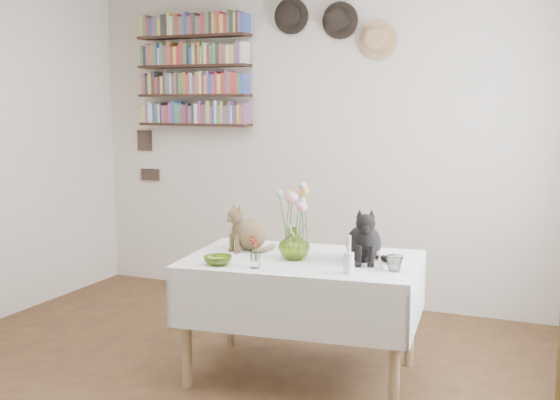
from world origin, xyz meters
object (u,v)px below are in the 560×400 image
at_px(flower_vase, 294,243).
at_px(bookshelf_unit, 194,71).
at_px(tabby_cat, 251,226).
at_px(dining_table, 303,288).
at_px(black_cat, 364,234).

height_order(flower_vase, bookshelf_unit, bookshelf_unit).
bearing_deg(bookshelf_unit, flower_vase, -45.10).
bearing_deg(tabby_cat, dining_table, 18.88).
distance_m(tabby_cat, bookshelf_unit, 2.07).
bearing_deg(black_cat, flower_vase, 173.76).
relative_size(flower_vase, bookshelf_unit, 0.18).
bearing_deg(dining_table, bookshelf_unit, 136.35).
relative_size(dining_table, flower_vase, 7.64).
bearing_deg(bookshelf_unit, dining_table, -43.65).
xyz_separation_m(black_cat, bookshelf_unit, (-1.89, 1.42, 0.98)).
relative_size(tabby_cat, bookshelf_unit, 0.29).
bearing_deg(dining_table, tabby_cat, 165.88).
relative_size(dining_table, tabby_cat, 4.77).
height_order(tabby_cat, black_cat, black_cat).
relative_size(dining_table, bookshelf_unit, 1.40).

